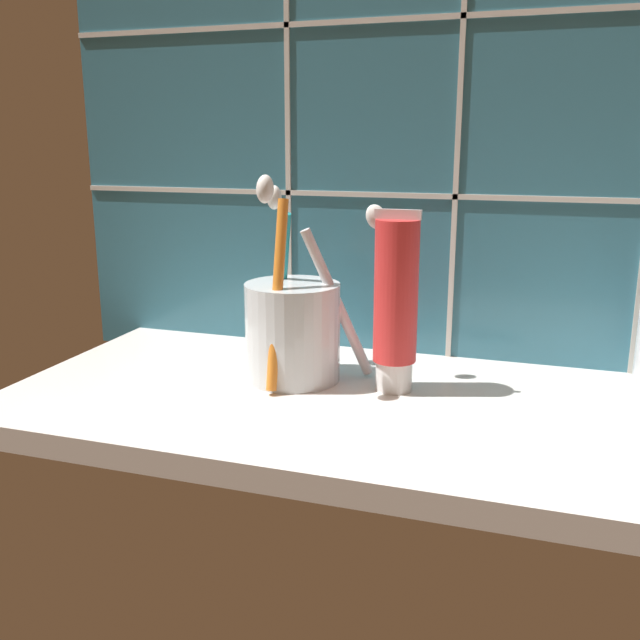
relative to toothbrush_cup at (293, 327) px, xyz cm
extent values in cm
cube|color=silver|center=(10.46, -2.84, -5.75)|extent=(66.39, 28.84, 2.00)
cube|color=#336B7F|center=(10.46, 11.83, 16.34)|extent=(76.39, 1.50, 46.17)
cube|color=beige|center=(10.46, 10.98, 10.80)|extent=(76.39, 0.24, 0.50)
cube|color=beige|center=(10.46, 10.98, 26.50)|extent=(76.39, 0.24, 0.50)
cube|color=beige|center=(-4.48, 10.98, 16.34)|extent=(0.50, 0.24, 46.17)
cube|color=beige|center=(12.12, 10.98, 16.34)|extent=(0.50, 0.24, 46.17)
cylinder|color=silver|center=(-0.05, -0.01, -0.43)|extent=(8.35, 8.35, 8.64)
cylinder|color=white|center=(3.66, 1.31, 2.11)|extent=(6.24, 3.64, 13.27)
ellipsoid|color=white|center=(6.61, 2.74, 9.57)|extent=(2.76, 2.23, 2.69)
cylinder|color=teal|center=(-1.89, 2.14, 2.74)|extent=(3.41, 4.15, 14.39)
ellipsoid|color=white|center=(-3.14, 3.82, 10.88)|extent=(2.35, 2.53, 2.55)
cylinder|color=orange|center=(-0.32, -3.12, 3.43)|extent=(0.95, 4.37, 15.75)
ellipsoid|color=white|center=(-0.30, -5.10, 12.28)|extent=(1.32, 2.14, 2.52)
cylinder|color=white|center=(9.10, -0.01, -3.44)|extent=(3.11, 3.11, 2.61)
cylinder|color=red|center=(9.10, -0.01, 3.80)|extent=(3.65, 3.65, 11.88)
cube|color=silver|center=(9.10, -0.01, 10.14)|extent=(3.84, 0.36, 0.80)
camera|label=1|loc=(21.18, -56.58, 16.04)|focal=40.00mm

